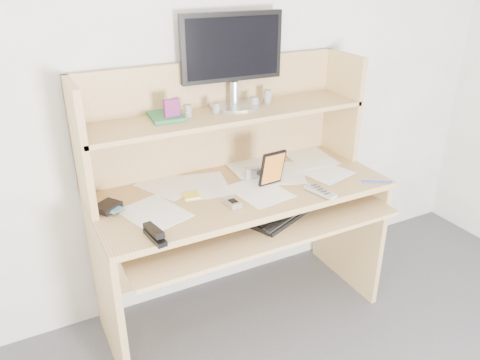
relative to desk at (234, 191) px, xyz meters
name	(u,v)px	position (x,y,z in m)	size (l,w,h in m)	color
back_wall	(212,69)	(0.00, 0.24, 0.56)	(3.60, 0.04, 2.50)	white
desk	(234,191)	(0.00, 0.00, 0.00)	(1.40, 0.70, 1.30)	tan
paper_clutter	(242,187)	(0.00, -0.08, 0.06)	(1.32, 0.54, 0.01)	white
keyboard	(286,212)	(0.14, -0.25, -0.03)	(0.44, 0.30, 0.03)	black
tv_remote	(320,191)	(0.29, -0.31, 0.07)	(0.05, 0.16, 0.02)	#A8A8A3
flip_phone	(232,202)	(-0.12, -0.22, 0.07)	(0.05, 0.10, 0.02)	#B3B2B5
stapler	(155,233)	(-0.51, -0.34, 0.08)	(0.04, 0.14, 0.04)	black
wallet	(108,207)	(-0.62, -0.02, 0.07)	(0.10, 0.08, 0.03)	black
sticky_note_pad	(191,195)	(-0.25, -0.06, 0.06)	(0.07, 0.07, 0.01)	yellow
digital_camera	(253,172)	(0.10, -0.01, 0.09)	(0.08, 0.03, 0.05)	#B3B2B5
game_case	(272,168)	(0.13, -0.13, 0.15)	(0.12, 0.01, 0.17)	black
blue_pen	(376,181)	(0.60, -0.34, 0.07)	(0.01, 0.01, 0.15)	#1834B7
card_box	(172,110)	(-0.28, 0.06, 0.44)	(0.07, 0.02, 0.10)	#AB1624
shelf_book	(165,116)	(-0.29, 0.12, 0.40)	(0.14, 0.19, 0.02)	#337F46
chip_stack_a	(216,109)	(-0.06, 0.07, 0.41)	(0.04, 0.04, 0.05)	black
chip_stack_b	(188,111)	(-0.19, 0.08, 0.42)	(0.04, 0.04, 0.06)	white
chip_stack_c	(255,102)	(0.15, 0.08, 0.41)	(0.04, 0.04, 0.05)	black
chip_stack_d	(267,97)	(0.24, 0.11, 0.42)	(0.04, 0.04, 0.07)	white
monitor	(233,57)	(0.07, 0.16, 0.62)	(0.51, 0.25, 0.44)	#B8B8BD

